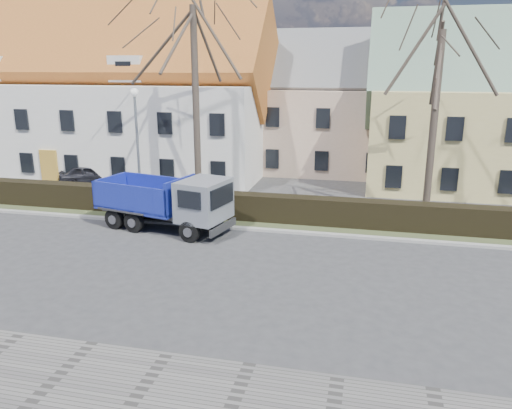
% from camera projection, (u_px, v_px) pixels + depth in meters
% --- Properties ---
extents(ground, '(120.00, 120.00, 0.00)m').
position_uv_depth(ground, '(175.00, 263.00, 19.34)').
color(ground, '#363638').
extents(sidewalk_near, '(80.00, 5.00, 0.08)m').
position_uv_depth(sidewalk_near, '(34.00, 401.00, 11.35)').
color(sidewalk_near, slate).
rests_on(sidewalk_near, ground).
extents(curb_far, '(80.00, 0.30, 0.12)m').
position_uv_depth(curb_far, '(212.00, 226.00, 23.64)').
color(curb_far, '#999792').
rests_on(curb_far, ground).
extents(grass_strip, '(80.00, 3.00, 0.10)m').
position_uv_depth(grass_strip, '(222.00, 217.00, 25.14)').
color(grass_strip, '#3C4627').
rests_on(grass_strip, ground).
extents(hedge, '(60.00, 0.90, 1.30)m').
position_uv_depth(hedge, '(220.00, 206.00, 24.79)').
color(hedge, black).
rests_on(hedge, ground).
extents(building_white, '(26.80, 10.80, 9.50)m').
position_uv_depth(building_white, '(87.00, 104.00, 35.89)').
color(building_white, silver).
rests_on(building_white, ground).
extents(building_pink, '(10.80, 8.80, 8.00)m').
position_uv_depth(building_pink, '(328.00, 114.00, 36.16)').
color(building_pink, '#C9A68E').
rests_on(building_pink, ground).
extents(tree_1, '(9.20, 9.20, 12.65)m').
position_uv_depth(tree_1, '(195.00, 87.00, 26.05)').
color(tree_1, '#3A3028').
rests_on(tree_1, ground).
extents(tree_2, '(8.00, 8.00, 11.00)m').
position_uv_depth(tree_2, '(435.00, 107.00, 23.67)').
color(tree_2, '#3A3028').
rests_on(tree_2, ground).
extents(dump_truck, '(7.04, 3.91, 2.66)m').
position_uv_depth(dump_truck, '(160.00, 201.00, 23.16)').
color(dump_truck, navy).
rests_on(dump_truck, ground).
extents(streetlight, '(0.50, 0.50, 6.38)m').
position_uv_depth(streetlight, '(138.00, 149.00, 26.08)').
color(streetlight, gray).
rests_on(streetlight, ground).
extents(cart_frame, '(0.75, 0.60, 0.60)m').
position_uv_depth(cart_frame, '(125.00, 213.00, 24.85)').
color(cart_frame, silver).
rests_on(cart_frame, ground).
extents(parked_car_a, '(4.03, 2.73, 1.28)m').
position_uv_depth(parked_car_a, '(90.00, 174.00, 32.08)').
color(parked_car_a, black).
rests_on(parked_car_a, ground).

